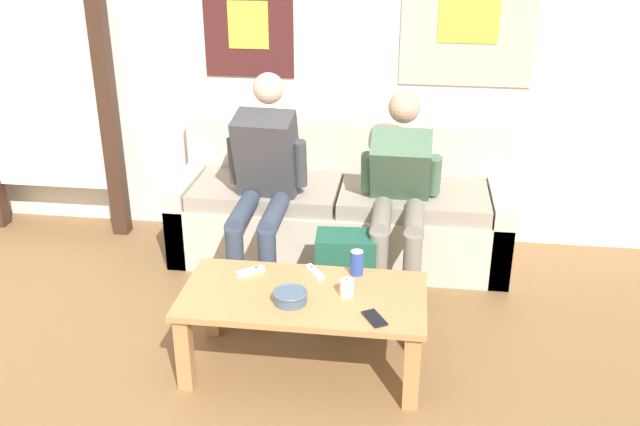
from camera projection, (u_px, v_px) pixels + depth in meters
name	position (u px, v px, depth m)	size (l,w,h in m)	color
wall_back	(315.00, 44.00, 4.45)	(10.00, 0.07, 2.55)	white
door_frame	(34.00, 56.00, 4.50)	(1.00, 0.10, 2.15)	#382319
couch	(340.00, 213.00, 4.51)	(2.07, 0.69, 0.80)	beige
coffee_table	(304.00, 306.00, 3.36)	(1.15, 0.57, 0.41)	#B27F4C
person_seated_adult	(263.00, 177.00, 4.09)	(0.47, 0.87, 1.20)	#384256
person_seated_teen	(400.00, 187.00, 4.05)	(0.47, 0.96, 1.09)	gray
backpack	(346.00, 274.00, 3.91)	(0.34, 0.26, 0.45)	#1E5642
ceramic_bowl	(290.00, 296.00, 3.25)	(0.16, 0.16, 0.06)	#475B75
pillar_candle	(347.00, 288.00, 3.30)	(0.07, 0.07, 0.09)	silver
drink_can_blue	(357.00, 263.00, 3.48)	(0.07, 0.07, 0.12)	#28479E
game_controller_near_left	(314.00, 272.00, 3.50)	(0.11, 0.14, 0.03)	white
game_controller_near_right	(250.00, 271.00, 3.51)	(0.13, 0.12, 0.03)	white
cell_phone	(374.00, 318.00, 3.12)	(0.13, 0.15, 0.01)	black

